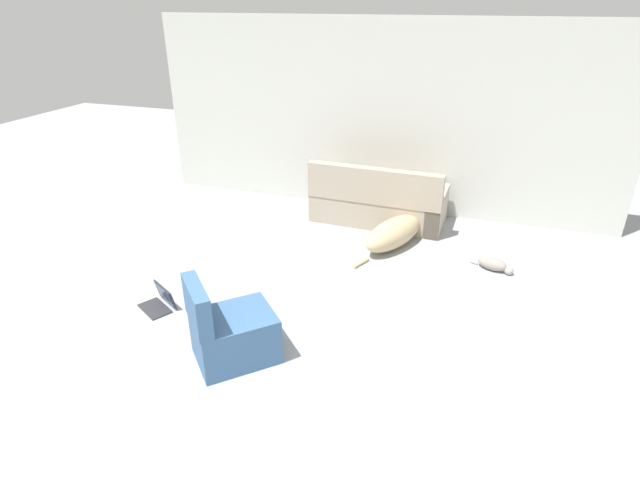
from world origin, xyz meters
name	(u,v)px	position (x,y,z in m)	size (l,w,h in m)	color
ground_plane	(221,456)	(0.00, 0.00, 0.00)	(20.00, 20.00, 0.00)	#999EA3
wall_back	(380,119)	(0.00, 4.77, 1.32)	(6.60, 0.06, 2.63)	beige
couch	(378,203)	(0.14, 4.25, 0.27)	(1.83, 0.86, 0.86)	tan
dog	(397,232)	(0.53, 3.61, 0.17)	(0.80, 1.45, 0.36)	tan
cat	(494,264)	(1.72, 3.31, 0.07)	(0.49, 0.28, 0.15)	gray
laptop_open	(161,300)	(-1.47, 1.45, 0.07)	(0.44, 0.41, 0.23)	#2D2D33
side_chair	(230,333)	(-0.41, 0.96, 0.27)	(0.85, 0.85, 0.80)	#385B84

